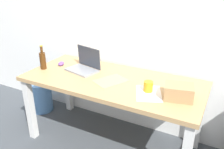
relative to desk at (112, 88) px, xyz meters
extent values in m
plane|color=#42474C|center=(0.00, 0.00, -0.65)|extent=(8.00, 8.00, 0.00)
cube|color=white|center=(0.00, 0.45, 0.65)|extent=(5.20, 0.08, 2.60)
cube|color=tan|center=(0.00, 0.00, 0.08)|extent=(1.75, 0.78, 0.04)
cube|color=silver|center=(-0.81, -0.33, -0.30)|extent=(0.07, 0.07, 0.70)
cube|color=silver|center=(-0.81, 0.33, -0.30)|extent=(0.07, 0.07, 0.70)
cube|color=silver|center=(0.81, 0.33, -0.30)|extent=(0.07, 0.07, 0.70)
cube|color=gray|center=(-0.38, 0.03, 0.10)|extent=(0.36, 0.28, 0.02)
cube|color=#333842|center=(-0.35, 0.14, 0.22)|extent=(0.32, 0.10, 0.22)
cylinder|color=#47280F|center=(-0.78, -0.10, 0.18)|extent=(0.06, 0.06, 0.18)
cylinder|color=#47280F|center=(-0.78, -0.10, 0.31)|extent=(0.03, 0.03, 0.07)
cylinder|color=gold|center=(-0.78, -0.10, 0.35)|extent=(0.03, 0.03, 0.01)
ellipsoid|color=#724799|center=(-0.68, 0.08, 0.11)|extent=(0.09, 0.12, 0.03)
cube|color=tan|center=(0.65, -0.08, 0.16)|extent=(0.26, 0.22, 0.12)
cylinder|color=gold|center=(0.40, -0.08, 0.14)|extent=(0.08, 0.08, 0.09)
cube|color=#F4E06B|center=(0.01, -0.04, 0.10)|extent=(0.32, 0.36, 0.00)
cube|color=white|center=(0.41, -0.11, 0.10)|extent=(0.31, 0.35, 0.00)
cylinder|color=#598CC6|center=(-1.13, 0.14, -0.45)|extent=(0.28, 0.28, 0.39)
cylinder|color=#598CC6|center=(-1.13, 0.14, -0.23)|extent=(0.10, 0.10, 0.05)
camera|label=1|loc=(0.96, -1.83, 1.04)|focal=37.66mm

